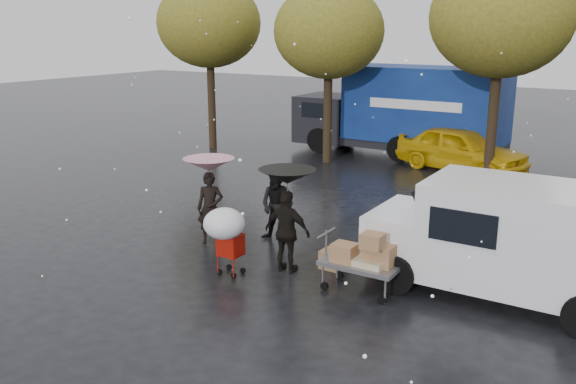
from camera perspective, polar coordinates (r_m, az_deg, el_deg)
The scene contains 14 objects.
ground at distance 13.27m, azimuth -3.63°, elevation -6.69°, with size 90.00×90.00×0.00m, color black.
person_pink at distance 14.35m, azimuth -7.28°, elevation -1.50°, with size 0.62×0.41×1.70m, color black.
person_middle at distance 14.35m, azimuth -1.01°, elevation -1.28°, with size 0.85×0.66×1.75m, color black.
person_black at distance 12.55m, azimuth -0.07°, elevation -3.73°, with size 1.02×0.42×1.74m, color black.
umbrella_pink at distance 14.09m, azimuth -7.42°, elevation 2.55°, with size 1.18×1.18×2.04m.
umbrella_black at distance 12.22m, azimuth -0.07°, elevation 1.45°, with size 1.17×1.17×2.19m.
vendor_cart at distance 11.71m, azimuth 7.17°, elevation -6.03°, with size 1.52×0.80×1.27m.
shopping_cart at distance 12.28m, azimuth -5.89°, elevation -3.30°, with size 0.84×0.84×1.46m.
white_van at distance 12.02m, azimuth 20.05°, elevation -4.09°, with size 4.91×2.18×2.20m.
blue_truck at distance 24.40m, azimuth 10.88°, elevation 7.41°, with size 8.30×2.60×3.50m.
box_ground_near at distance 12.90m, azimuth 8.89°, elevation -6.34°, with size 0.55×0.44×0.49m, color brown.
box_ground_far at distance 12.96m, azimuth 4.24°, elevation -6.32°, with size 0.51×0.39×0.39m, color brown.
yellow_taxi at distance 22.32m, azimuth 15.93°, elevation 3.88°, with size 1.87×4.65×1.59m, color #E0AA0B.
tree_row at distance 21.42m, azimuth 11.30°, elevation 15.11°, with size 21.60×4.40×7.12m.
Camera 1 is at (7.20, -10.00, 4.93)m, focal length 38.00 mm.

